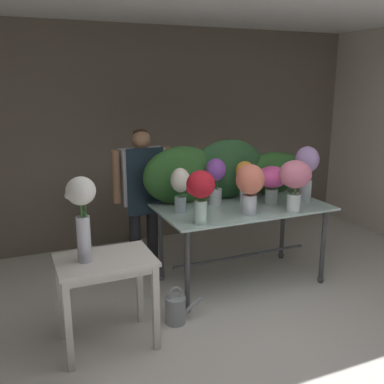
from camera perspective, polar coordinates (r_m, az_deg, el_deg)
name	(u,v)px	position (r m, az deg, el deg)	size (l,w,h in m)	color
ground_plane	(199,287)	(4.59, 0.97, -12.31)	(7.77, 7.77, 0.00)	silver
wall_back	(148,136)	(5.68, -5.83, 7.24)	(5.98, 0.12, 2.72)	#706656
display_table_glass	(242,218)	(4.48, 6.58, -3.44)	(1.72, 0.92, 0.83)	#ABCCC6
side_table_white	(106,271)	(3.49, -11.24, -10.11)	(0.74, 0.52, 0.74)	silver
florist	(143,186)	(4.63, -6.48, 0.72)	(0.64, 0.24, 1.58)	#232328
foliage_backdrop	(228,172)	(4.66, 4.71, 2.60)	(1.94, 0.30, 0.63)	#2D6028
vase_ivory_ranunculus	(181,186)	(4.14, -1.51, 0.73)	(0.21, 0.18, 0.43)	silver
vase_violet_dahlias	(216,177)	(4.39, 3.09, 1.95)	(0.20, 0.20, 0.48)	silver
vase_sunset_stock	(245,176)	(4.51, 6.92, 2.12)	(0.19, 0.19, 0.43)	silver
vase_coral_carnations	(250,184)	(4.11, 7.62, 1.02)	(0.27, 0.27, 0.48)	silver
vase_fuchsia_freesia	(272,180)	(4.50, 10.40, 1.59)	(0.34, 0.31, 0.39)	silver
vase_rosy_roses	(295,179)	(4.26, 13.32, 1.71)	(0.32, 0.31, 0.50)	silver
vase_crimson_peonies	(201,190)	(3.79, 1.13, 0.26)	(0.26, 0.25, 0.48)	silver
vase_lilac_anemones	(307,167)	(4.65, 14.78, 3.20)	(0.24, 0.24, 0.58)	silver
vase_white_roses_tall	(82,209)	(3.29, -14.22, -2.20)	(0.23, 0.22, 0.65)	silver
watering_can	(176,309)	(3.93, -2.12, -15.08)	(0.35, 0.18, 0.34)	#999EA3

